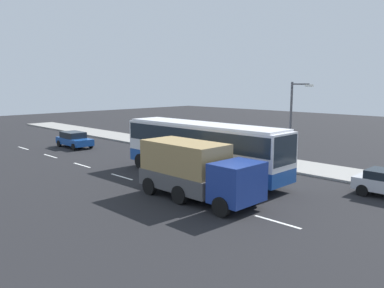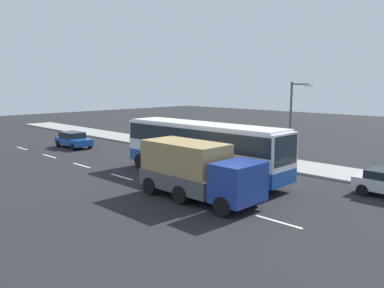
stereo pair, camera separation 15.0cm
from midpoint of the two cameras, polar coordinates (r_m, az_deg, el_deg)
ground_plane at (r=26.17m, az=-2.34°, el=-4.67°), size 120.00×120.00×0.00m
sidewalk_curb at (r=32.15m, az=8.52°, el=-2.08°), size 80.00×4.00×0.15m
lane_centreline at (r=28.12m, az=-12.82°, el=-3.93°), size 30.78×0.16×0.01m
coach_bus at (r=25.30m, az=1.70°, el=-0.01°), size 12.38×2.83×3.58m
cargo_truck at (r=20.57m, az=0.75°, el=-3.79°), size 7.05×2.68×3.01m
car_blue_saloon at (r=39.22m, az=-16.84°, el=0.67°), size 4.34×2.01×1.51m
pedestrian_near_curb at (r=31.40m, az=8.69°, el=-0.39°), size 0.32×0.32×1.70m
street_lamp at (r=27.76m, az=14.78°, el=3.52°), size 1.61×0.24×6.09m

